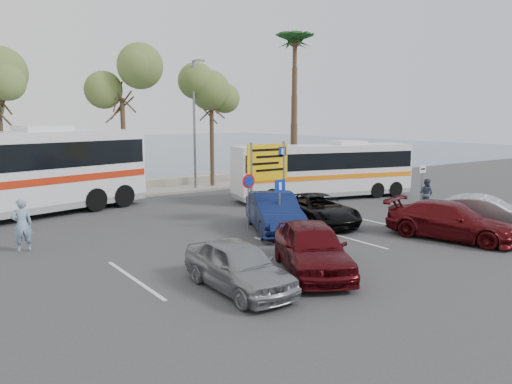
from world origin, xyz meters
TOP-DOWN VIEW (x-y plane):
  - ground at (0.00, 0.00)m, footprint 120.00×120.00m
  - kerb_strip at (0.00, 14.00)m, footprint 44.00×2.40m
  - seawall at (0.00, 16.00)m, footprint 48.00×0.80m
  - sea at (0.00, 60.00)m, footprint 140.00×140.00m
  - tree_mid at (-1.50, 14.00)m, footprint 3.20×3.20m
  - tree_right at (4.50, 14.00)m, footprint 3.20×3.20m
  - palm_tree at (11.50, 14.00)m, footprint 4.80×4.80m
  - street_lamp_right at (3.00, 13.52)m, footprint 0.45×1.15m
  - direction_sign at (1.00, 3.20)m, footprint 2.20×0.12m
  - sign_no_stop at (-0.60, 2.38)m, footprint 0.60×0.08m
  - sign_parking at (-0.20, 0.79)m, footprint 0.50×0.07m
  - sign_taxi at (9.80, 1.49)m, footprint 0.50×0.07m
  - lane_markings at (-1.14, -1.00)m, footprint 12.02×4.20m
  - coach_bus_left at (-8.60, 10.50)m, footprint 14.03×6.18m
  - coach_bus_right at (7.50, 6.50)m, footprint 10.80×4.82m
  - car_silver_a at (-5.00, -3.50)m, footprint 1.73×4.08m
  - car_blue at (0.08, 1.50)m, footprint 3.58×5.07m
  - car_maroon at (4.88, -3.50)m, footprint 3.27×5.32m
  - car_red at (-2.32, -3.50)m, footprint 3.79×4.90m
  - suv_black at (2.48, 1.50)m, footprint 3.21×5.13m
  - car_silver_b at (7.28, -3.50)m, footprint 3.13×4.63m
  - pedestrian_near at (-9.00, 4.22)m, footprint 0.71×0.48m
  - pedestrian_far at (9.50, 1.00)m, footprint 0.73×0.86m

SIDE VIEW (x-z plane):
  - ground at x=0.00m, z-range 0.00..0.00m
  - lane_markings at x=-1.14m, z-range 0.00..0.01m
  - sea at x=0.00m, z-range 0.01..0.01m
  - kerb_strip at x=0.00m, z-range 0.00..0.15m
  - seawall at x=0.00m, z-range 0.00..0.60m
  - suv_black at x=2.48m, z-range 0.00..1.32m
  - car_silver_a at x=-5.00m, z-range 0.00..1.38m
  - car_maroon at x=4.88m, z-range 0.00..1.44m
  - car_silver_b at x=7.28m, z-range 0.00..1.45m
  - car_red at x=-2.32m, z-range 0.00..1.56m
  - pedestrian_far at x=9.50m, z-range 0.00..1.57m
  - car_blue at x=0.08m, z-range 0.00..1.59m
  - pedestrian_near at x=-9.00m, z-range 0.00..1.90m
  - sign_taxi at x=9.80m, z-range 0.32..2.52m
  - sign_parking at x=-0.20m, z-range 0.34..2.59m
  - coach_bus_right at x=7.50m, z-range -0.12..3.18m
  - sign_no_stop at x=-0.60m, z-range 0.40..2.75m
  - coach_bus_left at x=-8.60m, z-range -0.16..4.13m
  - direction_sign at x=1.00m, z-range 0.63..4.23m
  - street_lamp_right at x=3.00m, z-range 0.59..8.60m
  - tree_right at x=4.50m, z-range 2.47..9.87m
  - tree_mid at x=-1.50m, z-range 2.65..10.65m
  - palm_tree at x=11.50m, z-range 4.27..15.47m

